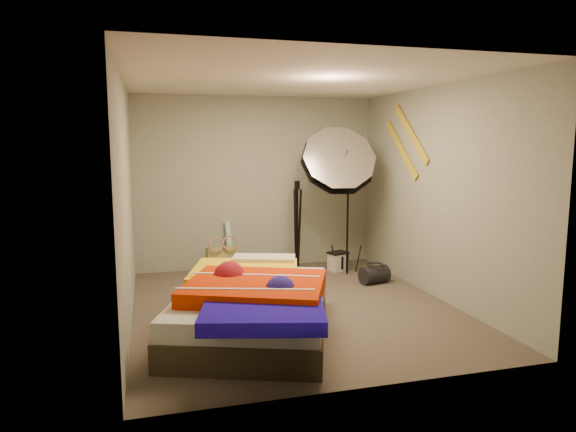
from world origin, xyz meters
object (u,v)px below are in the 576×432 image
object	(u,v)px
duffel_bag	(374,275)
photo_umbrella	(338,163)
camera_case	(338,262)
camera_tripod	(297,220)
tote_bag	(222,262)
bed	(253,305)
wrapping_roll	(229,246)

from	to	relation	value
duffel_bag	photo_umbrella	world-z (taller)	photo_umbrella
photo_umbrella	duffel_bag	bearing A→B (deg)	-59.32
camera_case	camera_tripod	world-z (taller)	camera_tripod
tote_bag	bed	xyz separation A→B (m)	(-0.01, -2.19, 0.08)
tote_bag	bed	world-z (taller)	bed
bed	photo_umbrella	world-z (taller)	photo_umbrella
wrapping_roll	bed	distance (m)	2.60
bed	camera_tripod	bearing A→B (deg)	63.96
camera_case	photo_umbrella	xyz separation A→B (m)	(-0.11, -0.21, 1.43)
duffel_bag	bed	distance (m)	2.34
duffel_bag	camera_tripod	size ratio (longest dim) A/B	0.29
tote_bag	wrapping_roll	world-z (taller)	wrapping_roll
tote_bag	photo_umbrella	size ratio (longest dim) A/B	0.20
duffel_bag	camera_tripod	xyz separation A→B (m)	(-0.81, 0.86, 0.64)
wrapping_roll	photo_umbrella	distance (m)	1.97
photo_umbrella	camera_tripod	distance (m)	0.99
bed	duffel_bag	bearing A→B (deg)	35.61
tote_bag	camera_case	xyz separation A→B (m)	(1.67, -0.06, -0.09)
tote_bag	camera_case	world-z (taller)	tote_bag
wrapping_roll	photo_umbrella	world-z (taller)	photo_umbrella
photo_umbrella	camera_tripod	bearing A→B (deg)	147.63
tote_bag	duffel_bag	xyz separation A→B (m)	(1.89, -0.83, -0.10)
duffel_bag	camera_tripod	world-z (taller)	camera_tripod
bed	photo_umbrella	distance (m)	2.78
bed	tote_bag	bearing A→B (deg)	89.73
duffel_bag	bed	size ratio (longest dim) A/B	0.15
wrapping_roll	bed	size ratio (longest dim) A/B	0.29
camera_case	camera_tripod	size ratio (longest dim) A/B	0.19
tote_bag	photo_umbrella	xyz separation A→B (m)	(1.56, -0.28, 1.35)
wrapping_roll	bed	bearing A→B (deg)	-93.76
wrapping_roll	camera_case	xyz separation A→B (m)	(1.51, -0.46, -0.23)
duffel_bag	photo_umbrella	size ratio (longest dim) A/B	0.17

